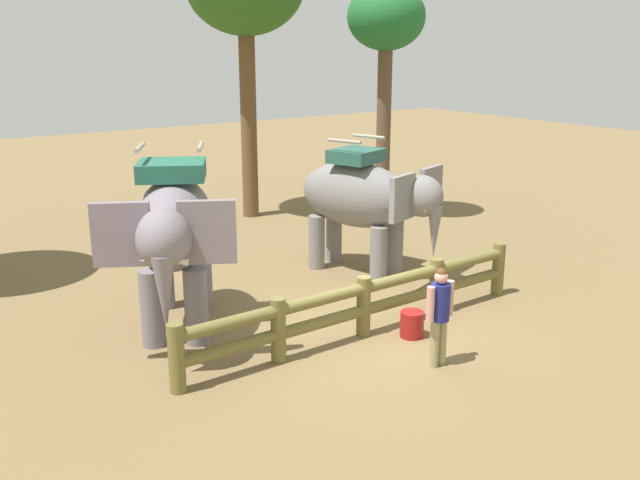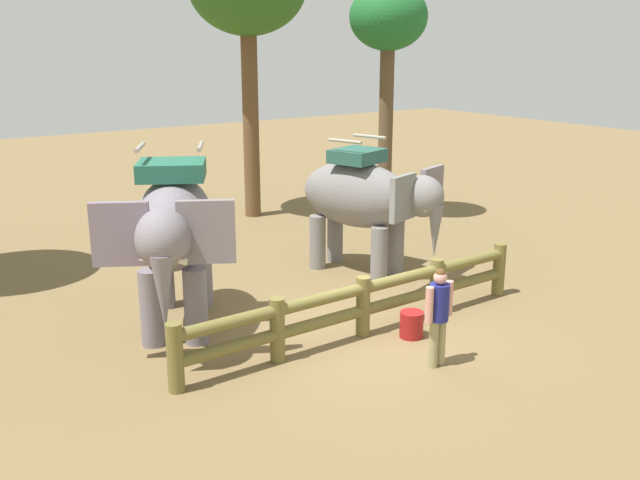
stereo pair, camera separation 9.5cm
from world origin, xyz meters
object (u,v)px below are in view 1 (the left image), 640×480
at_px(feed_bucket, 412,324).
at_px(elephant_center, 365,199).
at_px(tourist_woman_in_black, 440,310).
at_px(tree_back_center, 386,27).
at_px(log_fence, 364,302).
at_px(elephant_near_left, 174,230).

bearing_deg(feed_bucket, elephant_center, 64.98).
bearing_deg(elephant_center, tourist_woman_in_black, -114.22).
distance_m(tree_back_center, feed_bucket, 9.74).
relative_size(log_fence, elephant_center, 2.04).
height_order(elephant_center, feed_bucket, elephant_center).
xyz_separation_m(elephant_near_left, elephant_center, (4.59, 0.59, -0.15)).
xyz_separation_m(elephant_center, feed_bucket, (-1.49, -3.18, -1.42)).
distance_m(elephant_near_left, feed_bucket, 4.34).
height_order(log_fence, tree_back_center, tree_back_center).
bearing_deg(log_fence, feed_bucket, -39.87).
bearing_deg(log_fence, elephant_near_left, 140.23).
height_order(log_fence, elephant_center, elephant_center).
xyz_separation_m(log_fence, elephant_near_left, (-2.47, 2.06, 1.20)).
bearing_deg(log_fence, tree_back_center, 47.89).
relative_size(elephant_center, feed_bucket, 7.73).
relative_size(elephant_near_left, elephant_center, 1.07).
height_order(tree_back_center, feed_bucket, tree_back_center).
relative_size(elephant_center, tree_back_center, 0.55).
xyz_separation_m(elephant_center, tree_back_center, (3.49, 3.56, 3.55)).
distance_m(log_fence, elephant_center, 3.55).
height_order(tourist_woman_in_black, tree_back_center, tree_back_center).
xyz_separation_m(log_fence, tourist_woman_in_black, (0.22, -1.58, 0.31)).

